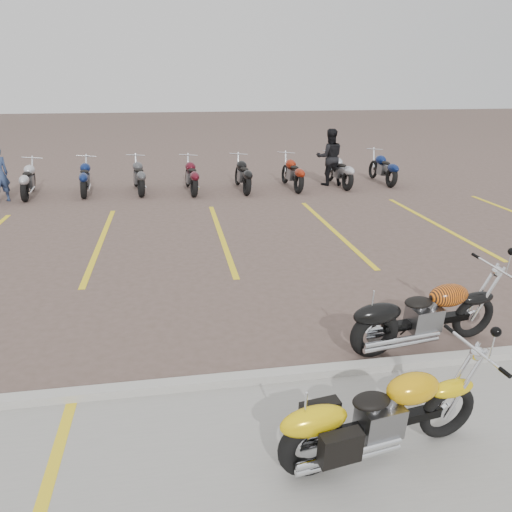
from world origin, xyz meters
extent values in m
plane|color=brown|center=(0.00, 0.00, 0.00)|extent=(100.00, 100.00, 0.00)
cube|color=#ADAAA3|center=(0.00, -2.00, 0.06)|extent=(60.00, 0.18, 0.12)
torus|color=black|center=(1.49, -3.27, 0.30)|extent=(0.63, 0.21, 0.62)
torus|color=black|center=(0.04, -3.51, 0.30)|extent=(0.67, 0.27, 0.66)
cube|color=black|center=(0.77, -3.39, 0.36)|extent=(1.24, 0.32, 0.09)
cube|color=slate|center=(0.72, -3.40, 0.42)|extent=(0.44, 0.35, 0.32)
ellipsoid|color=#DFA00B|center=(1.03, -3.35, 0.70)|extent=(0.59, 0.39, 0.28)
ellipsoid|color=black|center=(0.60, -3.42, 0.66)|extent=(0.41, 0.30, 0.11)
torus|color=black|center=(2.92, -1.43, 0.32)|extent=(0.65, 0.20, 0.64)
torus|color=black|center=(1.40, -1.65, 0.32)|extent=(0.70, 0.27, 0.68)
cube|color=black|center=(2.16, -1.54, 0.38)|extent=(1.29, 0.31, 0.10)
cube|color=slate|center=(2.11, -1.55, 0.44)|extent=(0.46, 0.36, 0.34)
ellipsoid|color=black|center=(2.43, -1.50, 0.73)|extent=(0.62, 0.40, 0.30)
ellipsoid|color=black|center=(1.98, -1.57, 0.69)|extent=(0.42, 0.31, 0.12)
imported|color=black|center=(4.23, 9.22, 0.94)|extent=(0.99, 0.81, 1.88)
camera|label=1|loc=(-1.06, -7.04, 3.43)|focal=35.00mm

